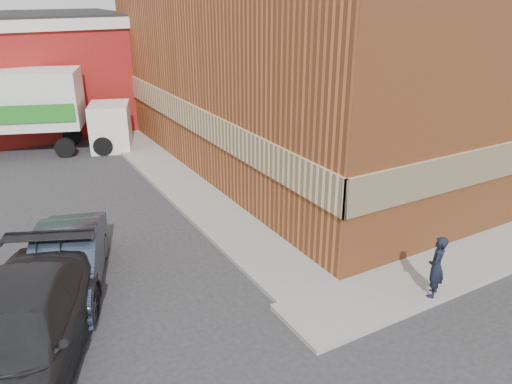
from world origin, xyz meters
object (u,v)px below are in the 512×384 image
brick_building (343,41)px  box_truck (31,106)px  suv_b (14,340)px  sedan (68,262)px  man (436,267)px

brick_building → box_truck: (-11.84, 6.03, -2.63)m
suv_b → box_truck: size_ratio=0.77×
brick_building → suv_b: 16.93m
sedan → brick_building: bearing=43.2°
brick_building → box_truck: brick_building is taller
man → suv_b: bearing=-45.3°
brick_building → box_truck: size_ratio=2.43×
man → brick_building: bearing=-149.4°
brick_building → suv_b: (-14.13, -8.50, -3.84)m
brick_building → sedan: bearing=-155.4°
suv_b → box_truck: bearing=104.4°
sedan → suv_b: bearing=-99.3°
brick_building → suv_b: brick_building is taller
man → box_truck: box_truck is taller
man → suv_b: 8.87m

